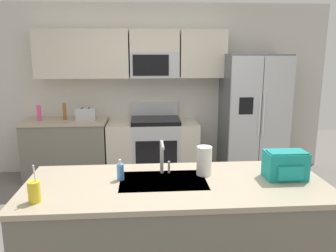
{
  "coord_description": "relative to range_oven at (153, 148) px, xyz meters",
  "views": [
    {
      "loc": [
        -0.3,
        -3.22,
        1.91
      ],
      "look_at": [
        -0.02,
        0.6,
        1.05
      ],
      "focal_mm": 36.44,
      "sensor_mm": 36.0,
      "label": 1
    }
  ],
  "objects": [
    {
      "name": "paper_towel_roll",
      "position": [
        0.35,
        -2.39,
        0.58
      ],
      "size": [
        0.12,
        0.12,
        0.24
      ],
      "primitive_type": "cylinder",
      "color": "white",
      "rests_on": "island_counter"
    },
    {
      "name": "toaster",
      "position": [
        -0.98,
        -0.05,
        0.55
      ],
      "size": [
        0.28,
        0.16,
        0.18
      ],
      "color": "#B7BABF",
      "rests_on": "back_counter"
    },
    {
      "name": "kitchen_wall_unit",
      "position": [
        0.01,
        0.28,
        1.03
      ],
      "size": [
        5.2,
        0.43,
        2.6
      ],
      "color": "beige",
      "rests_on": "ground"
    },
    {
      "name": "sink_faucet",
      "position": [
        0.01,
        -2.35,
        0.62
      ],
      "size": [
        0.09,
        0.21,
        0.28
      ],
      "color": "#B7BABF",
      "rests_on": "island_counter"
    },
    {
      "name": "refrigerator",
      "position": [
        1.51,
        -0.07,
        0.48
      ],
      "size": [
        0.9,
        0.76,
        1.85
      ],
      "color": "#4C4F54",
      "rests_on": "ground"
    },
    {
      "name": "backpack",
      "position": [
        0.98,
        -2.52,
        0.57
      ],
      "size": [
        0.32,
        0.22,
        0.23
      ],
      "color": "teal",
      "rests_on": "island_counter"
    },
    {
      "name": "soap_dispenser",
      "position": [
        -0.33,
        -2.45,
        0.53
      ],
      "size": [
        0.06,
        0.06,
        0.17
      ],
      "color": "#4C8CD8",
      "rests_on": "island_counter"
    },
    {
      "name": "bottle_pink",
      "position": [
        -1.65,
        -0.04,
        0.57
      ],
      "size": [
        0.06,
        0.06,
        0.23
      ],
      "primitive_type": "cylinder",
      "color": "#EA4C93",
      "rests_on": "back_counter"
    },
    {
      "name": "pepper_mill",
      "position": [
        -1.29,
        -0.0,
        0.58
      ],
      "size": [
        0.05,
        0.05,
        0.25
      ],
      "primitive_type": "cylinder",
      "color": "brown",
      "rests_on": "back_counter"
    },
    {
      "name": "drink_cup_yellow",
      "position": [
        -0.89,
        -2.82,
        0.53
      ],
      "size": [
        0.08,
        0.08,
        0.27
      ],
      "color": "yellow",
      "rests_on": "island_counter"
    },
    {
      "name": "island_counter",
      "position": [
        0.1,
        -2.54,
        0.01
      ],
      "size": [
        2.35,
        0.93,
        0.9
      ],
      "color": "slate",
      "rests_on": "ground"
    },
    {
      "name": "ground_plane",
      "position": [
        0.15,
        -1.8,
        -0.44
      ],
      "size": [
        9.0,
        9.0,
        0.0
      ],
      "primitive_type": "plane",
      "color": "#66605B",
      "rests_on": "ground"
    },
    {
      "name": "range_oven",
      "position": [
        0.0,
        0.0,
        0.0
      ],
      "size": [
        1.36,
        0.61,
        1.1
      ],
      "color": "#B7BABF",
      "rests_on": "ground"
    },
    {
      "name": "back_counter",
      "position": [
        -1.3,
        -0.0,
        0.01
      ],
      "size": [
        1.22,
        0.63,
        0.9
      ],
      "color": "slate",
      "rests_on": "ground"
    }
  ]
}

